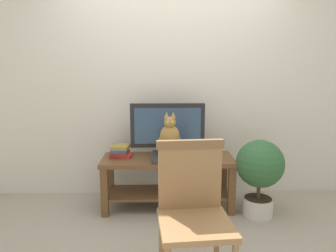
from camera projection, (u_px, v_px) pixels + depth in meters
ground_plane at (178, 237)px, 2.77m from camera, size 12.00×12.00×0.00m
back_wall at (173, 74)px, 3.60m from camera, size 7.00×0.12×2.80m
tv_stand at (168, 172)px, 3.32m from camera, size 1.37×0.50×0.54m
tv at (168, 128)px, 3.34m from camera, size 0.78×0.20×0.56m
media_box at (170, 157)px, 3.20m from camera, size 0.35×0.30×0.06m
cat at (170, 139)px, 3.15m from camera, size 0.23×0.34×0.44m
wooden_chair at (193, 204)px, 2.13m from camera, size 0.50×0.51×0.98m
book_stack at (120, 151)px, 3.30m from camera, size 0.24×0.21×0.12m
potted_plant at (260, 170)px, 3.11m from camera, size 0.47×0.47×0.77m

